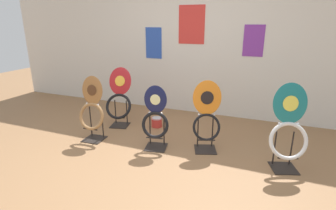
# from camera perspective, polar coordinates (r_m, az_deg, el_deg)

# --- Properties ---
(ground_plane) EXTENTS (14.00, 14.00, 0.00)m
(ground_plane) POSITION_cam_1_polar(r_m,az_deg,el_deg) (3.19, -6.78, -13.33)
(ground_plane) COLOR #8E6642
(wall_back) EXTENTS (8.00, 0.07, 2.60)m
(wall_back) POSITION_cam_1_polar(r_m,az_deg,el_deg) (4.78, 5.51, 13.62)
(wall_back) COLOR silver
(wall_back) RESTS_ON ground_plane
(toilet_seat_display_teal_sax) EXTENTS (0.47, 0.36, 1.00)m
(toilet_seat_display_teal_sax) POSITION_cam_1_polar(r_m,az_deg,el_deg) (3.24, 24.76, -5.17)
(toilet_seat_display_teal_sax) COLOR black
(toilet_seat_display_teal_sax) RESTS_ON ground_plane
(toilet_seat_display_woodgrain) EXTENTS (0.40, 0.30, 0.93)m
(toilet_seat_display_woodgrain) POSITION_cam_1_polar(r_m,az_deg,el_deg) (3.84, -16.21, -1.27)
(toilet_seat_display_woodgrain) COLOR black
(toilet_seat_display_woodgrain) RESTS_ON ground_plane
(toilet_seat_display_crimson_swirl) EXTENTS (0.46, 0.43, 0.94)m
(toilet_seat_display_crimson_swirl) POSITION_cam_1_polar(r_m,az_deg,el_deg) (4.29, -10.59, 1.11)
(toilet_seat_display_crimson_swirl) COLOR black
(toilet_seat_display_crimson_swirl) RESTS_ON ground_plane
(toilet_seat_display_orange_sun) EXTENTS (0.40, 0.36, 0.93)m
(toilet_seat_display_orange_sun) POSITION_cam_1_polar(r_m,az_deg,el_deg) (3.42, 8.38, -3.01)
(toilet_seat_display_orange_sun) COLOR black
(toilet_seat_display_orange_sun) RESTS_ON ground_plane
(toilet_seat_display_navy_moon) EXTENTS (0.38, 0.33, 0.86)m
(toilet_seat_display_navy_moon) POSITION_cam_1_polar(r_m,az_deg,el_deg) (3.45, -2.79, -3.26)
(toilet_seat_display_navy_moon) COLOR black
(toilet_seat_display_navy_moon) RESTS_ON ground_plane
(paint_can) EXTENTS (0.18, 0.18, 0.15)m
(paint_can) POSITION_cam_1_polar(r_m,az_deg,el_deg) (4.27, -2.47, -3.68)
(paint_can) COLOR red
(paint_can) RESTS_ON ground_plane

